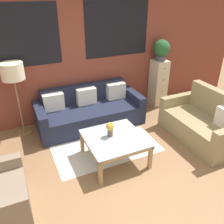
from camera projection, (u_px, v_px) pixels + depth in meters
ground_plane at (128, 188)px, 3.42m from camera, size 16.00×16.00×0.00m
wall_back_brick at (73, 52)px, 4.72m from camera, size 8.40×0.09×2.80m
rug at (102, 141)px, 4.44m from camera, size 1.86×1.43×0.00m
couch_dark at (89, 111)px, 4.90m from camera, size 2.13×0.88×0.78m
settee_vintage at (203, 124)px, 4.41m from camera, size 0.80×1.52×0.92m
coffee_table at (115, 141)px, 3.81m from camera, size 0.92×0.92×0.44m
floor_lamp at (13, 74)px, 4.13m from camera, size 0.40×0.40×1.42m
drawer_cabinet at (158, 83)px, 5.63m from camera, size 0.32×0.38×1.09m
potted_plant at (161, 49)px, 5.25m from camera, size 0.38×0.38×0.46m
flower_vase at (110, 128)px, 3.75m from camera, size 0.13×0.13×0.24m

